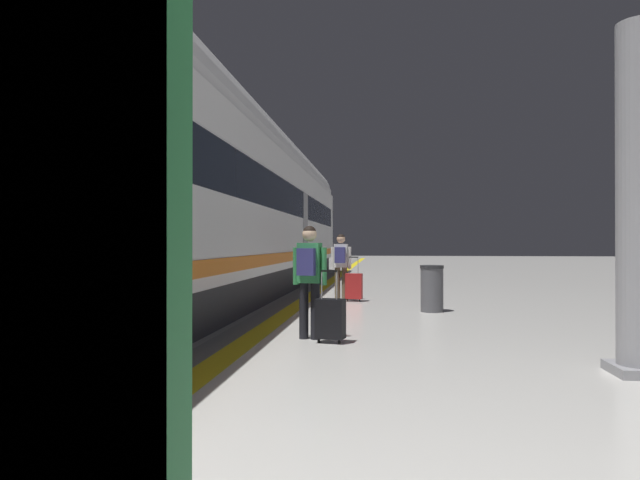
# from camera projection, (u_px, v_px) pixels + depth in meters

# --- Properties ---
(safety_line_strip) EXTENTS (0.36, 80.00, 0.01)m
(safety_line_strip) POSITION_uv_depth(u_px,v_px,m) (277.00, 320.00, 9.51)
(safety_line_strip) COLOR yellow
(safety_line_strip) RESTS_ON ground
(tactile_edge_band) EXTENTS (0.53, 80.00, 0.01)m
(tactile_edge_band) POSITION_uv_depth(u_px,v_px,m) (261.00, 320.00, 9.55)
(tactile_edge_band) COLOR slate
(tactile_edge_band) RESTS_ON ground
(high_speed_train) EXTENTS (2.94, 36.02, 4.97)m
(high_speed_train) POSITION_uv_depth(u_px,v_px,m) (174.00, 181.00, 10.12)
(high_speed_train) COLOR #38383D
(high_speed_train) RESTS_ON ground
(passenger_near) EXTENTS (0.49, 0.35, 1.59)m
(passenger_near) POSITION_uv_depth(u_px,v_px,m) (309.00, 272.00, 7.62)
(passenger_near) COLOR black
(passenger_near) RESTS_ON ground
(suitcase_near) EXTENTS (0.42, 0.30, 0.98)m
(suitcase_near) POSITION_uv_depth(u_px,v_px,m) (330.00, 319.00, 7.34)
(suitcase_near) COLOR black
(suitcase_near) RESTS_ON ground
(passenger_mid) EXTENTS (0.49, 0.32, 1.56)m
(passenger_mid) POSITION_uv_depth(u_px,v_px,m) (341.00, 261.00, 12.86)
(passenger_mid) COLOR brown
(passenger_mid) RESTS_ON ground
(suitcase_mid) EXTENTS (0.40, 0.27, 1.04)m
(suitcase_mid) POSITION_uv_depth(u_px,v_px,m) (354.00, 286.00, 12.60)
(suitcase_mid) COLOR #A51E1E
(suitcase_mid) RESTS_ON ground
(platform_pillar) EXTENTS (0.56, 0.56, 3.60)m
(platform_pillar) POSITION_uv_depth(u_px,v_px,m) (640.00, 206.00, 5.56)
(platform_pillar) COLOR gray
(platform_pillar) RESTS_ON ground
(waste_bin) EXTENTS (0.46, 0.46, 0.91)m
(waste_bin) POSITION_uv_depth(u_px,v_px,m) (432.00, 288.00, 10.68)
(waste_bin) COLOR #4C4C51
(waste_bin) RESTS_ON ground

